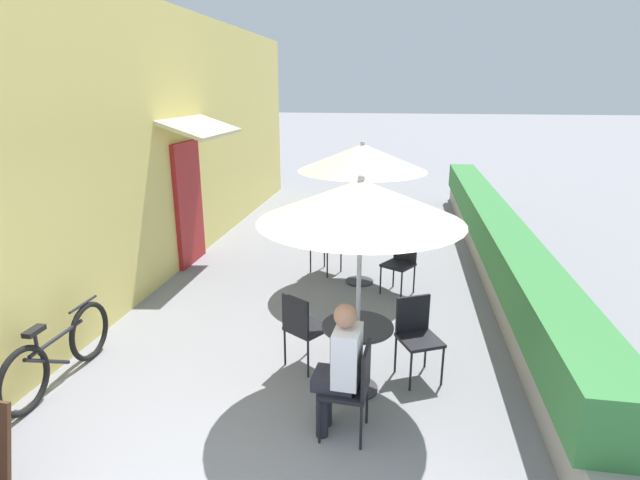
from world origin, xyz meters
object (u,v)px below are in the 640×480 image
object	(u,v)px
cafe_chair_near_right	(417,331)
coffee_cup_mid	(366,236)
patio_umbrella_near	(361,201)
seated_patron_near_left	(341,364)
patio_table_near	(357,345)
cafe_chair_mid_left	(323,244)
patio_table_mid	(360,252)
bicycle_leaning	(59,353)
patio_umbrella_mid	(362,158)
cafe_chair_near_left	(353,383)
coffee_cup_near	(342,322)
cafe_chair_mid_right	(401,259)
cafe_chair_near_back	(303,325)

from	to	relation	value
cafe_chair_near_right	coffee_cup_mid	world-z (taller)	cafe_chair_near_right
patio_umbrella_near	seated_patron_near_left	xyz separation A→B (m)	(-0.08, -0.69, -1.28)
patio_table_near	cafe_chair_mid_left	distance (m)	3.35
patio_table_mid	bicycle_leaning	distance (m)	4.35
patio_table_near	cafe_chair_near_right	size ratio (longest dim) A/B	0.83
cafe_chair_near_right	coffee_cup_mid	size ratio (longest dim) A/B	9.67
patio_umbrella_mid	cafe_chair_mid_left	size ratio (longest dim) A/B	2.55
cafe_chair_near_right	coffee_cup_mid	xyz separation A→B (m)	(-0.74, 2.58, 0.25)
cafe_chair_near_left	seated_patron_near_left	size ratio (longest dim) A/B	0.70
coffee_cup_near	cafe_chair_mid_left	distance (m)	3.37
coffee_cup_mid	bicycle_leaning	world-z (taller)	coffee_cup_mid
patio_table_near	cafe_chair_near_left	xyz separation A→B (m)	(0.03, -0.70, 0.02)
seated_patron_near_left	coffee_cup_mid	size ratio (longest dim) A/B	13.89
cafe_chair_near_left	cafe_chair_mid_right	bearing A→B (deg)	-2.46
patio_umbrella_near	cafe_chair_mid_left	size ratio (longest dim) A/B	2.55
patio_table_near	cafe_chair_mid_right	bearing A→B (deg)	81.33
patio_umbrella_near	bicycle_leaning	xyz separation A→B (m)	(-3.04, -0.38, -1.62)
seated_patron_near_left	patio_umbrella_mid	distance (m)	3.86
coffee_cup_near	coffee_cup_mid	size ratio (longest dim) A/B	1.00
cafe_chair_near_right	cafe_chair_near_left	bearing A→B (deg)	36.29
patio_umbrella_mid	coffee_cup_mid	xyz separation A→B (m)	(0.08, 0.00, -1.21)
cafe_chair_near_back	cafe_chair_mid_left	xyz separation A→B (m)	(-0.25, 2.91, 0.00)
cafe_chair_mid_right	patio_umbrella_mid	bearing A→B (deg)	6.29
patio_umbrella_near	cafe_chair_near_back	bearing A→B (deg)	152.34
cafe_chair_near_left	cafe_chair_near_back	world-z (taller)	same
patio_table_near	coffee_cup_mid	distance (m)	2.97
seated_patron_near_left	cafe_chair_near_right	size ratio (longest dim) A/B	1.44
seated_patron_near_left	cafe_chair_near_right	xyz separation A→B (m)	(0.67, 1.06, -0.17)
cafe_chair_near_left	patio_table_mid	xyz separation A→B (m)	(-0.26, 3.64, -0.02)
bicycle_leaning	patio_umbrella_near	bearing A→B (deg)	7.81
patio_table_near	patio_umbrella_mid	world-z (taller)	patio_umbrella_mid
cafe_chair_near_back	cafe_chair_mid_right	size ratio (longest dim) A/B	1.00
patio_umbrella_mid	bicycle_leaning	world-z (taller)	patio_umbrella_mid
coffee_cup_near	cafe_chair_mid_left	bearing A→B (deg)	102.24
seated_patron_near_left	cafe_chair_mid_left	distance (m)	4.01
patio_umbrella_near	coffee_cup_mid	xyz separation A→B (m)	(-0.15, 2.95, -1.21)
cafe_chair_mid_left	coffee_cup_mid	distance (m)	0.81
cafe_chair_mid_right	coffee_cup_mid	xyz separation A→B (m)	(-0.55, 0.29, 0.25)
patio_umbrella_near	coffee_cup_mid	world-z (taller)	patio_umbrella_near
cafe_chair_near_left	cafe_chair_near_right	bearing A→B (deg)	-23.71
patio_table_near	patio_umbrella_mid	size ratio (longest dim) A/B	0.33
cafe_chair_mid_left	coffee_cup_mid	bearing A→B (deg)	9.02
patio_table_mid	cafe_chair_mid_left	distance (m)	0.70
seated_patron_near_left	cafe_chair_mid_right	world-z (taller)	seated_patron_near_left
coffee_cup_near	seated_patron_near_left	bearing A→B (deg)	-83.94
patio_umbrella_mid	cafe_chair_mid_right	xyz separation A→B (m)	(0.63, -0.29, -1.45)
patio_umbrella_near	cafe_chair_mid_left	distance (m)	3.65
coffee_cup_near	cafe_chair_mid_left	world-z (taller)	cafe_chair_mid_left
seated_patron_near_left	patio_table_mid	world-z (taller)	seated_patron_near_left
cafe_chair_mid_left	cafe_chair_mid_right	distance (m)	1.40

